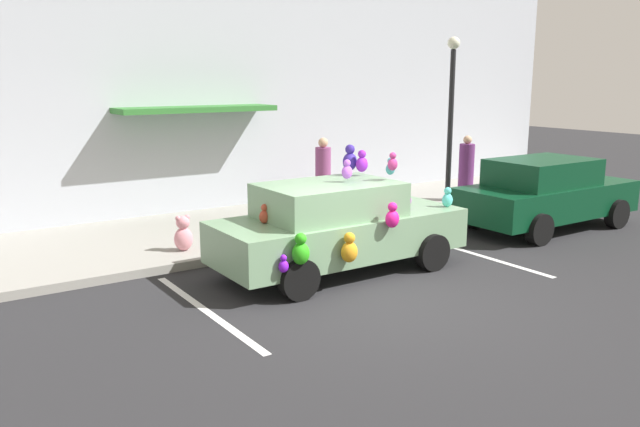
% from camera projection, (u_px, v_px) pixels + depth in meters
% --- Properties ---
extents(ground_plane, '(60.00, 60.00, 0.00)m').
position_uv_depth(ground_plane, '(381.00, 299.00, 9.65)').
color(ground_plane, '#262628').
extents(sidewalk, '(24.00, 4.00, 0.15)m').
position_uv_depth(sidewalk, '(233.00, 229.00, 13.69)').
color(sidewalk, gray).
rests_on(sidewalk, ground).
extents(storefront_building, '(24.00, 1.25, 6.40)m').
position_uv_depth(storefront_building, '(188.00, 80.00, 14.78)').
color(storefront_building, '#B2B7C1').
rests_on(storefront_building, ground).
extents(parking_stripe_front, '(0.12, 3.60, 0.01)m').
position_uv_depth(parking_stripe_front, '(473.00, 253.00, 12.11)').
color(parking_stripe_front, silver).
rests_on(parking_stripe_front, ground).
extents(parking_stripe_rear, '(0.12, 3.60, 0.01)m').
position_uv_depth(parking_stripe_rear, '(206.00, 311.00, 9.15)').
color(parking_stripe_rear, silver).
rests_on(parking_stripe_rear, ground).
extents(plush_covered_car, '(4.35, 2.03, 2.09)m').
position_uv_depth(plush_covered_car, '(337.00, 226.00, 10.83)').
color(plush_covered_car, gray).
rests_on(plush_covered_car, ground).
extents(parked_sedan_behind, '(4.25, 1.93, 1.54)m').
position_uv_depth(parked_sedan_behind, '(546.00, 193.00, 13.94)').
color(parked_sedan_behind, '#0A381E').
rests_on(parked_sedan_behind, ground).
extents(teddy_bear_on_sidewalk, '(0.35, 0.29, 0.66)m').
position_uv_depth(teddy_bear_on_sidewalk, '(183.00, 234.00, 11.69)').
color(teddy_bear_on_sidewalk, pink).
rests_on(teddy_bear_on_sidewalk, sidewalk).
extents(street_lamp_post, '(0.28, 0.28, 3.98)m').
position_uv_depth(street_lamp_post, '(451.00, 107.00, 14.56)').
color(street_lamp_post, black).
rests_on(street_lamp_post, sidewalk).
extents(pedestrian_near_shopfront, '(0.38, 0.38, 1.67)m').
position_uv_depth(pedestrian_near_shopfront, '(323.00, 174.00, 15.75)').
color(pedestrian_near_shopfront, '#823C6E').
rests_on(pedestrian_near_shopfront, sidewalk).
extents(pedestrian_walking_past, '(0.39, 0.39, 1.66)m').
position_uv_depth(pedestrian_walking_past, '(466.00, 171.00, 16.35)').
color(pedestrian_walking_past, '#5F2A63').
rests_on(pedestrian_walking_past, sidewalk).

